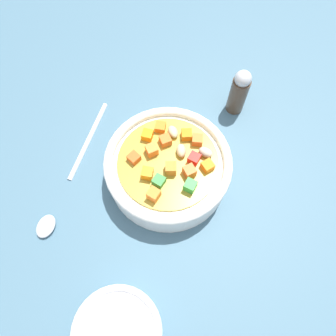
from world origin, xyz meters
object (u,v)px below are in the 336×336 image
Objects in this scene: spoon at (68,180)px; side_bowl_small at (118,332)px; soup_bowl_main at (168,167)px; pepper_shaker at (239,92)px.

spoon is 22.72cm from side_bowl_small.
side_bowl_small is at bearing 127.39° from soup_bowl_main.
spoon is at bearing 57.20° from soup_bowl_main.
soup_bowl_main is 15.63cm from spoon.
soup_bowl_main is 17.03cm from pepper_shaker.
pepper_shaker is at bearing -63.79° from side_bowl_small.
spoon is (8.36, 12.96, -2.54)cm from soup_bowl_main.
spoon is at bearing -12.79° from side_bowl_small.
soup_bowl_main is 22.65cm from side_bowl_small.
soup_bowl_main is at bearing 111.50° from spoon.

